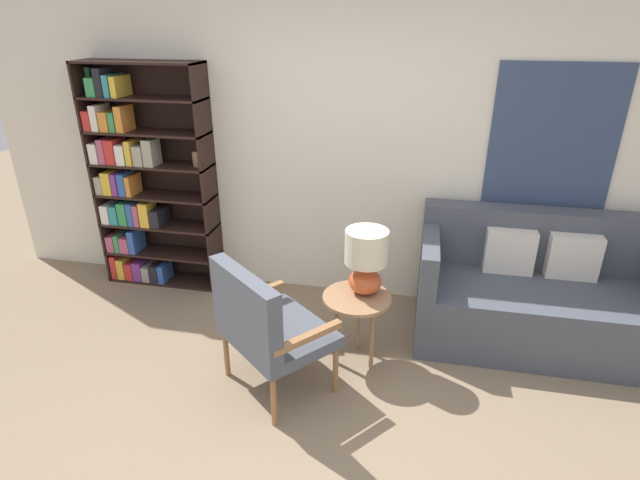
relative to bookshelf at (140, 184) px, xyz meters
name	(u,v)px	position (x,y,z in m)	size (l,w,h in m)	color
ground_plane	(284,466)	(1.79, -1.84, -0.93)	(14.00, 14.00, 0.00)	#847056
wall_back	(351,142)	(1.82, 0.19, 0.42)	(6.40, 0.08, 2.70)	silver
bookshelf	(140,184)	(0.00, 0.00, 0.00)	(1.04, 0.30, 1.95)	black
armchair	(263,322)	(1.51, -1.27, -0.40)	(0.87, 0.86, 0.91)	olive
couch	(537,295)	(3.32, -0.26, -0.57)	(1.75, 0.85, 0.95)	#474C56
side_table	(357,304)	(2.04, -0.83, -0.47)	(0.47, 0.47, 0.53)	#99704C
table_lamp	(366,258)	(2.08, -0.77, -0.14)	(0.29, 0.29, 0.46)	#C65128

